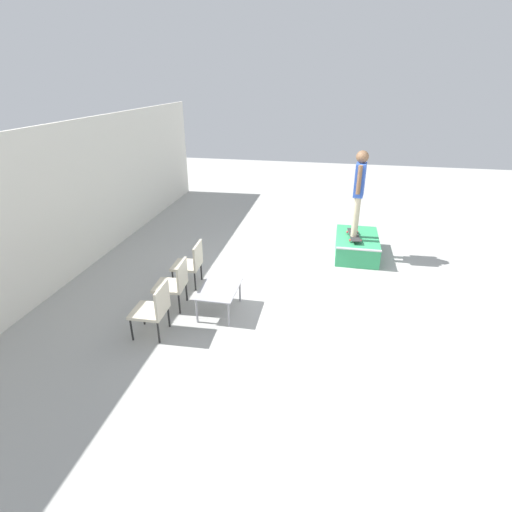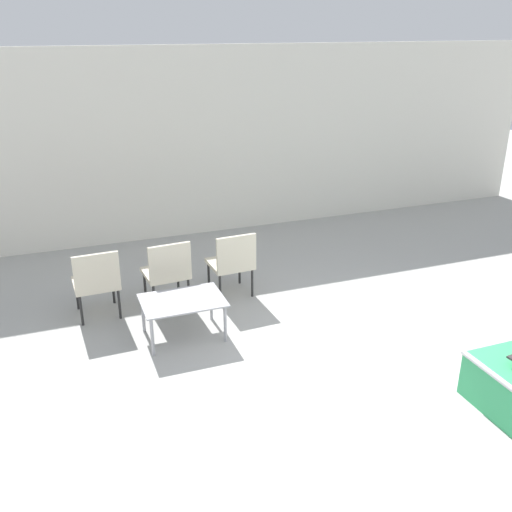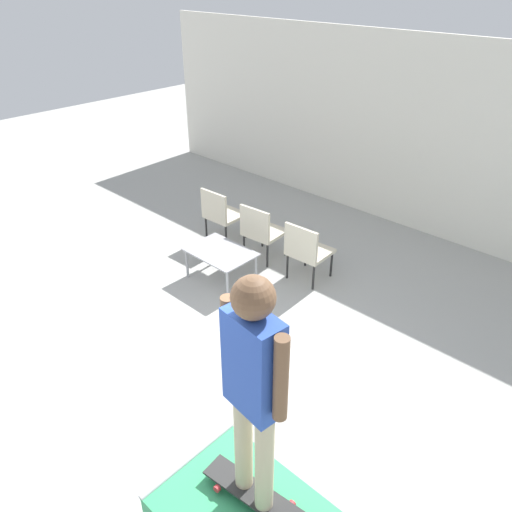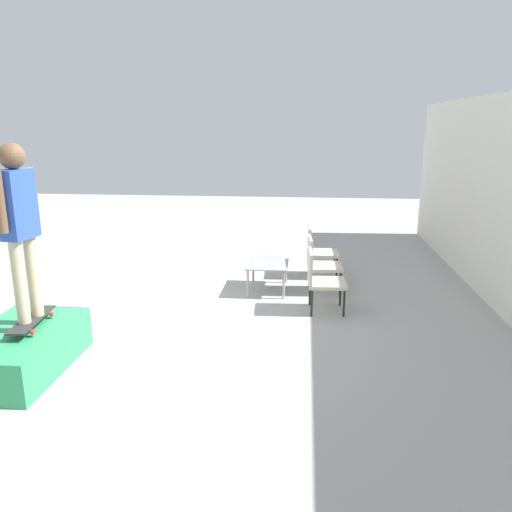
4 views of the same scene
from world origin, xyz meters
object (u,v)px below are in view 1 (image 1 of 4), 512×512
(coffee_table, at_px, (219,291))
(patio_chair_center, at_px, (174,282))
(patio_chair_right, at_px, (191,262))
(skateboard_on_ramp, at_px, (354,235))
(patio_chair_left, at_px, (154,308))
(person_skater, at_px, (359,186))
(skate_ramp_box, at_px, (357,246))

(coffee_table, distance_m, patio_chair_center, 0.81)
(patio_chair_center, distance_m, patio_chair_right, 0.84)
(skateboard_on_ramp, xyz_separation_m, coffee_table, (-2.82, 2.33, -0.12))
(patio_chair_left, distance_m, patio_chair_right, 1.69)
(person_skater, height_order, patio_chair_right, person_skater)
(skate_ramp_box, relative_size, person_skater, 0.82)
(skate_ramp_box, bearing_deg, patio_chair_center, 132.36)
(skate_ramp_box, distance_m, person_skater, 1.43)
(skate_ramp_box, relative_size, coffee_table, 1.67)
(person_skater, bearing_deg, skateboard_on_ramp, 0.00)
(patio_chair_center, bearing_deg, skateboard_on_ramp, 127.71)
(skate_ramp_box, height_order, skateboard_on_ramp, skateboard_on_ramp)
(skate_ramp_box, distance_m, patio_chair_center, 4.37)
(patio_chair_left, relative_size, patio_chair_center, 1.00)
(skate_ramp_box, relative_size, skateboard_on_ramp, 1.82)
(skate_ramp_box, bearing_deg, coffee_table, 140.62)
(skateboard_on_ramp, bearing_deg, coffee_table, 134.50)
(skateboard_on_ramp, relative_size, coffee_table, 0.92)
(coffee_table, distance_m, patio_chair_right, 1.17)
(patio_chair_center, bearing_deg, patio_chair_left, -4.25)
(skateboard_on_ramp, bearing_deg, patio_chair_left, 133.46)
(patio_chair_right, bearing_deg, coffee_table, 40.67)
(coffee_table, relative_size, patio_chair_center, 1.04)
(person_skater, height_order, coffee_table, person_skater)
(skateboard_on_ramp, height_order, patio_chair_center, patio_chair_center)
(coffee_table, relative_size, patio_chair_left, 1.04)
(skate_ramp_box, relative_size, patio_chair_center, 1.73)
(skateboard_on_ramp, relative_size, person_skater, 0.45)
(coffee_table, bearing_deg, skateboard_on_ramp, -39.47)
(skate_ramp_box, bearing_deg, patio_chair_right, 123.06)
(coffee_table, relative_size, patio_chair_right, 1.04)
(skateboard_on_ramp, relative_size, patio_chair_right, 0.95)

